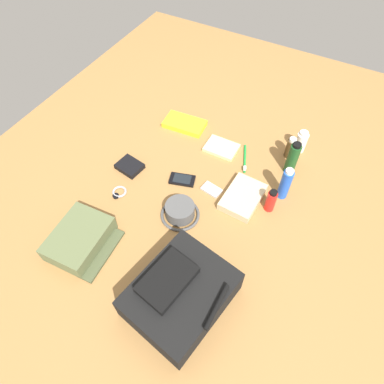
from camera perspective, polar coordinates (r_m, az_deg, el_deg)
The scene contains 17 objects.
ground_plane at distance 1.45m, azimuth -0.00°, elevation -1.22°, with size 2.64×2.02×0.02m, color olive.
backpack at distance 1.18m, azimuth -2.01°, elevation -16.83°, with size 0.38×0.33×0.15m.
toiletry_pouch at distance 1.36m, azimuth -18.33°, elevation -7.60°, with size 0.25×0.23×0.07m.
bucket_hat at distance 1.36m, azimuth -1.92°, elevation -3.35°, with size 0.16×0.16×0.07m.
toothpaste_tube at distance 1.66m, azimuth 17.94°, elevation 8.10°, with size 0.05×0.05×0.11m.
cologne_bottle at distance 1.62m, azimuth 16.29°, elevation 7.16°, with size 0.04×0.04×0.11m.
shampoo_bottle at distance 1.53m, azimuth 16.60°, elevation 5.46°, with size 0.05×0.05×0.17m.
deodorant_spray at distance 1.44m, azimuth 15.48°, elevation 1.36°, with size 0.04×0.04×0.16m.
sunscreen_spray at distance 1.40m, azimuth 13.18°, elevation -1.45°, with size 0.04×0.04×0.12m.
paperback_novel at distance 1.73m, azimuth -1.26°, elevation 11.40°, with size 0.13×0.21×0.03m.
cell_phone at distance 1.49m, azimuth -1.65°, elevation 2.11°, with size 0.09×0.12×0.01m.
media_player at distance 1.46m, azimuth 3.30°, elevation 0.42°, with size 0.07×0.09×0.01m.
wristwatch at distance 1.48m, azimuth -12.22°, elevation -0.05°, with size 0.07×0.06×0.01m.
toothbrush at distance 1.58m, azimuth 8.91°, elevation 5.39°, with size 0.16×0.07×0.02m.
wallet at distance 1.56m, azimuth -10.48°, elevation 4.28°, with size 0.09×0.11×0.02m, color black.
notepad at distance 1.62m, azimuth 4.98°, elevation 7.47°, with size 0.11×0.15×0.02m, color beige.
folded_towel at distance 1.44m, azimuth 8.58°, elevation -0.84°, with size 0.20×0.14×0.04m, color #C6B289.
Camera 1 is at (0.74, 0.40, 1.17)m, focal length 31.59 mm.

